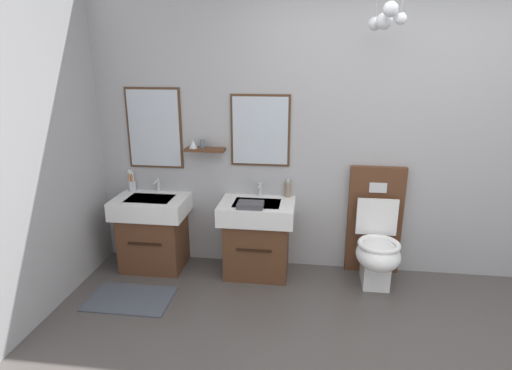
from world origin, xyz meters
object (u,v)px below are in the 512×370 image
Objects in this scene: toilet at (376,241)px; folded_hand_towel at (250,205)px; vanity_sink_right at (257,235)px; soap_dispenser at (288,189)px; vanity_sink_left at (154,230)px; toothbrush_cup at (132,185)px.

toilet is 1.15m from folded_hand_towel.
vanity_sink_right is 0.50m from soap_dispenser.
vanity_sink_left is 1.31m from soap_dispenser.
folded_hand_towel is (-1.09, -0.15, 0.34)m from toilet.
vanity_sink_left is 2.03m from toilet.
toothbrush_cup is at bearing 165.14° from folded_hand_towel.
folded_hand_towel is (1.19, -0.32, -0.04)m from toothbrush_cup.
vanity_sink_right is 3.28× the size of toothbrush_cup.
vanity_sink_right is (0.98, 0.00, 0.00)m from vanity_sink_left.
soap_dispenser reaches higher than vanity_sink_left.
folded_hand_towel is at bearing -105.21° from vanity_sink_right.
vanity_sink_left is 3.13× the size of folded_hand_towel.
vanity_sink_right is 0.69× the size of toilet.
folded_hand_towel is (-0.04, -0.15, 0.34)m from vanity_sink_right.
vanity_sink_right is at bearing 0.00° from vanity_sink_left.
toilet reaches higher than folded_hand_towel.
vanity_sink_left is at bearing -179.79° from toilet.
toothbrush_cup is at bearing 175.96° from toilet.
vanity_sink_left is at bearing -34.04° from toothbrush_cup.
toilet is at bearing -4.04° from toothbrush_cup.
vanity_sink_left is at bearing 171.10° from folded_hand_towel.
vanity_sink_right is 3.93× the size of soap_dispenser.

